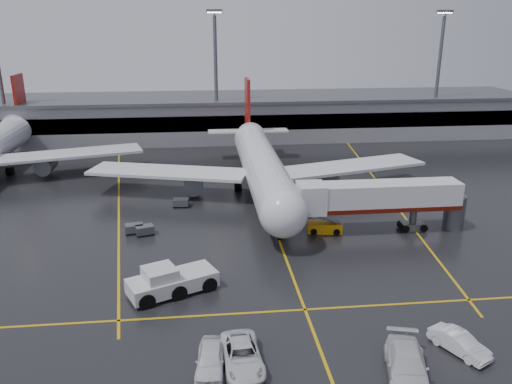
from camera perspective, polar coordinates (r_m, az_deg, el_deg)
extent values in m
plane|color=black|center=(64.34, 1.58, -2.76)|extent=(220.00, 220.00, 0.00)
cube|color=gold|center=(64.34, 1.58, -2.75)|extent=(0.25, 90.00, 0.02)
cube|color=gold|center=(44.81, 5.47, -12.88)|extent=(60.00, 0.25, 0.02)
cube|color=gold|center=(74.14, -15.01, -0.49)|extent=(9.99, 69.35, 0.02)
cube|color=gold|center=(77.78, 13.82, 0.49)|extent=(7.57, 69.64, 0.02)
cube|color=gray|center=(109.45, -1.83, 8.28)|extent=(120.00, 18.00, 8.00)
cube|color=black|center=(100.73, -1.43, 7.68)|extent=(120.00, 0.40, 3.00)
cube|color=#595B60|center=(108.78, -1.85, 10.51)|extent=(122.00, 19.00, 0.60)
cylinder|color=#595B60|center=(108.40, -26.52, 10.84)|extent=(0.70, 0.70, 25.00)
cylinder|color=#595B60|center=(102.05, -4.47, 12.32)|extent=(0.70, 0.70, 25.00)
cube|color=#595B60|center=(101.50, -4.66, 19.46)|extent=(3.00, 1.20, 0.50)
cube|color=#FFE5B2|center=(101.50, -4.65, 19.29)|extent=(2.60, 0.90, 0.20)
cylinder|color=#595B60|center=(112.85, 19.56, 11.92)|extent=(0.70, 0.70, 25.00)
cube|color=#595B60|center=(112.36, 20.28, 18.35)|extent=(3.00, 1.20, 0.50)
cube|color=#FFE5B2|center=(112.35, 20.26, 18.19)|extent=(2.60, 0.90, 0.20)
cylinder|color=silver|center=(70.55, 0.73, 2.76)|extent=(5.20, 36.00, 5.20)
sphere|color=silver|center=(53.61, 3.06, -2.41)|extent=(5.20, 5.20, 5.20)
cone|color=silver|center=(90.71, -0.88, 6.68)|extent=(4.94, 8.00, 4.94)
cube|color=maroon|center=(90.83, -0.96, 9.84)|extent=(0.50, 5.50, 8.50)
cube|color=silver|center=(90.67, -0.88, 6.80)|extent=(14.00, 3.00, 0.25)
cube|color=silver|center=(72.36, -9.75, 2.23)|extent=(22.80, 11.83, 0.40)
cube|color=silver|center=(75.28, 10.42, 2.83)|extent=(22.80, 11.83, 0.40)
cylinder|color=#595B60|center=(71.65, -6.94, 1.04)|extent=(2.60, 4.50, 2.60)
cylinder|color=#595B60|center=(73.82, 7.97, 1.51)|extent=(2.60, 4.50, 2.60)
cylinder|color=#595B60|center=(57.54, 2.53, -4.33)|extent=(0.56, 0.56, 2.00)
cylinder|color=#595B60|center=(74.03, -2.02, 0.92)|extent=(0.56, 0.56, 2.00)
cylinder|color=#595B60|center=(74.74, 2.88, 1.08)|extent=(0.56, 0.56, 2.00)
cylinder|color=black|center=(57.76, 2.52, -4.83)|extent=(0.40, 1.10, 1.10)
cylinder|color=black|center=(74.16, -2.02, 0.59)|extent=(1.00, 1.40, 1.40)
cylinder|color=black|center=(74.87, 2.87, 0.75)|extent=(1.00, 1.40, 1.40)
cone|color=silver|center=(107.53, -24.60, 6.88)|extent=(4.94, 8.00, 4.94)
cube|color=maroon|center=(107.74, -24.79, 9.53)|extent=(0.50, 5.50, 8.50)
cube|color=silver|center=(107.49, -24.62, 6.98)|extent=(14.00, 3.00, 0.25)
cube|color=silver|center=(86.33, -20.00, 4.01)|extent=(22.80, 11.83, 0.40)
cylinder|color=#595B60|center=(86.63, -22.29, 2.82)|extent=(2.60, 4.50, 2.60)
cylinder|color=#595B60|center=(90.66, -25.71, 2.36)|extent=(0.56, 0.56, 2.00)
cylinder|color=black|center=(90.77, -25.68, 2.09)|extent=(1.00, 1.40, 1.40)
cube|color=silver|center=(60.17, 13.80, -0.38)|extent=(18.00, 3.20, 3.00)
cube|color=#500E07|center=(60.59, 13.71, -1.54)|extent=(18.00, 3.30, 0.50)
cube|color=silver|center=(57.92, 6.15, -0.67)|extent=(3.00, 3.40, 3.30)
cylinder|color=#595B60|center=(62.58, 17.05, -2.76)|extent=(0.80, 0.80, 3.00)
cube|color=#595B60|center=(62.95, 16.96, -3.65)|extent=(2.60, 1.60, 0.90)
cylinder|color=#595B60|center=(64.52, 21.18, -2.10)|extent=(2.40, 2.40, 4.00)
cylinder|color=black|center=(62.54, 16.03, -3.71)|extent=(0.90, 1.80, 0.90)
cylinder|color=black|center=(63.39, 17.88, -3.59)|extent=(0.90, 1.80, 0.90)
cube|color=silver|center=(47.28, -9.27, -9.88)|extent=(8.47, 6.09, 1.35)
cube|color=silver|center=(46.43, -10.65, -8.95)|extent=(3.57, 3.57, 1.12)
cube|color=black|center=(46.43, -10.65, -8.95)|extent=(3.21, 3.21, 1.01)
cylinder|color=black|center=(46.67, -12.64, -11.06)|extent=(2.71, 3.68, 1.46)
cylinder|color=black|center=(47.46, -9.24, -10.30)|extent=(2.71, 3.68, 1.46)
cylinder|color=black|center=(48.42, -5.98, -9.53)|extent=(2.71, 3.68, 1.46)
cube|color=orange|center=(60.07, 7.65, -3.89)|extent=(4.14, 2.23, 1.20)
cube|color=#595B60|center=(59.65, 7.69, -2.87)|extent=(3.90, 1.56, 1.37)
cylinder|color=black|center=(60.07, 6.38, -4.12)|extent=(1.04, 1.96, 0.77)
cylinder|color=black|center=(60.31, 8.88, -4.14)|extent=(1.04, 1.96, 0.77)
imported|color=silver|center=(38.00, -1.55, -17.73)|extent=(3.06, 6.01, 1.63)
imported|color=silver|center=(38.33, 16.43, -17.98)|extent=(4.28, 7.05, 1.91)
imported|color=white|center=(42.08, 21.67, -15.32)|extent=(3.57, 4.87, 1.53)
imported|color=white|center=(37.76, -5.09, -18.05)|extent=(2.43, 5.05, 1.66)
cube|color=#595B60|center=(60.10, -12.27, -4.10)|extent=(2.30, 1.85, 0.90)
cylinder|color=black|center=(59.69, -12.89, -4.80)|extent=(0.40, 0.20, 0.40)
cylinder|color=black|center=(59.97, -11.39, -4.58)|extent=(0.40, 0.20, 0.40)
cylinder|color=black|center=(60.60, -13.08, -4.45)|extent=(0.40, 0.20, 0.40)
cylinder|color=black|center=(60.87, -11.60, -4.24)|extent=(0.40, 0.20, 0.40)
cube|color=#595B60|center=(60.82, -13.40, -3.91)|extent=(2.18, 1.59, 0.90)
cylinder|color=black|center=(60.53, -14.10, -4.56)|extent=(0.40, 0.20, 0.40)
cylinder|color=black|center=(60.55, -12.59, -4.43)|extent=(0.40, 0.20, 0.40)
cylinder|color=black|center=(61.46, -14.13, -4.21)|extent=(0.40, 0.20, 0.40)
cylinder|color=black|center=(61.47, -12.64, -4.08)|extent=(0.40, 0.20, 0.40)
cube|color=#595B60|center=(68.23, -8.35, -1.12)|extent=(2.11, 1.47, 0.90)
cylinder|color=black|center=(68.02, -9.05, -1.64)|extent=(0.40, 0.20, 0.40)
cylinder|color=black|center=(67.82, -7.71, -1.63)|extent=(0.40, 0.20, 0.40)
cylinder|color=black|center=(68.95, -8.95, -1.35)|extent=(0.40, 0.20, 0.40)
cylinder|color=black|center=(68.75, -7.62, -1.35)|extent=(0.40, 0.20, 0.40)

